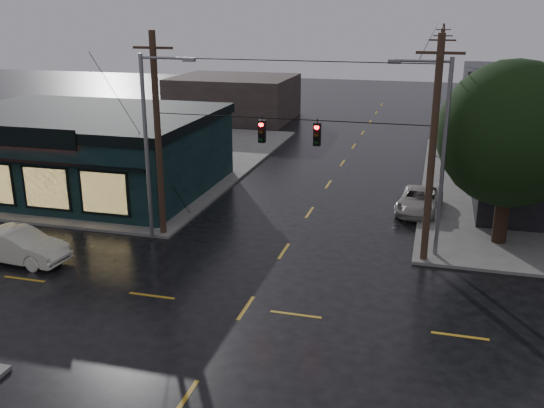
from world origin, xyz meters
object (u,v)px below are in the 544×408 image
(utility_pole_ne, at_px, (423,261))
(suv_silver, at_px, (419,200))
(corner_tree, at_px, (512,134))
(sedan_cream, at_px, (18,246))
(utility_pole_nw, at_px, (164,235))

(utility_pole_ne, height_order, suv_silver, utility_pole_ne)
(corner_tree, distance_m, sedan_cream, 23.35)
(utility_pole_ne, xyz_separation_m, sedan_cream, (-17.91, -4.90, 0.78))
(utility_pole_nw, bearing_deg, corner_tree, 10.84)
(corner_tree, xyz_separation_m, suv_silver, (-4.00, 4.15, -4.85))
(utility_pole_ne, xyz_separation_m, suv_silver, (-0.50, 7.31, 0.67))
(utility_pole_nw, bearing_deg, sedan_cream, -135.06)
(utility_pole_ne, bearing_deg, corner_tree, 42.10)
(utility_pole_nw, relative_size, suv_silver, 2.12)
(utility_pole_nw, height_order, utility_pole_ne, same)
(corner_tree, xyz_separation_m, sedan_cream, (-21.40, -8.05, -4.73))
(utility_pole_ne, height_order, sedan_cream, utility_pole_ne)
(corner_tree, relative_size, utility_pole_ne, 0.87)
(suv_silver, bearing_deg, utility_pole_nw, -143.71)
(sedan_cream, bearing_deg, utility_pole_nw, -40.83)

